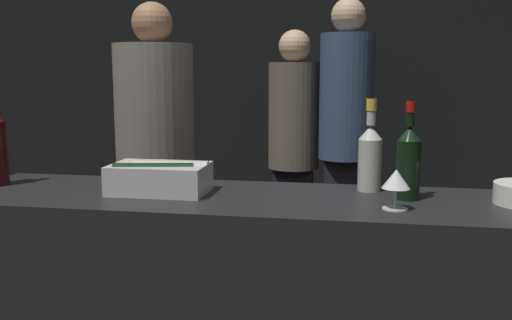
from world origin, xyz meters
TOP-DOWN VIEW (x-y plane):
  - wall_back_chalkboard at (0.00, 2.82)m, footprint 6.40×0.06m
  - ice_bin_with_bottles at (-0.33, 0.27)m, footprint 0.33×0.21m
  - wine_glass at (0.45, 0.16)m, footprint 0.09×0.09m
  - rose_wine_bottle at (0.38, 0.43)m, footprint 0.08×0.08m
  - red_wine_bottle_burgundy at (0.50, 0.31)m, footprint 0.08×0.08m
  - person_in_hoodie at (0.27, 2.01)m, footprint 0.33×0.33m
  - person_blond_tee at (-0.71, 1.28)m, footprint 0.41×0.41m
  - person_grey_polo at (-0.08, 2.19)m, footprint 0.34×0.34m

SIDE VIEW (x-z plane):
  - person_grey_polo at x=-0.08m, z-range 0.10..1.76m
  - person_blond_tee at x=-0.71m, z-range 0.09..1.84m
  - person_in_hoodie at x=0.27m, z-range 0.12..1.95m
  - ice_bin_with_bottles at x=-0.33m, z-range 0.99..1.09m
  - wine_glass at x=0.45m, z-range 1.01..1.13m
  - rose_wine_bottle at x=0.38m, z-range 0.95..1.27m
  - red_wine_bottle_burgundy at x=0.50m, z-range 0.95..1.27m
  - wall_back_chalkboard at x=0.00m, z-range 0.00..2.80m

